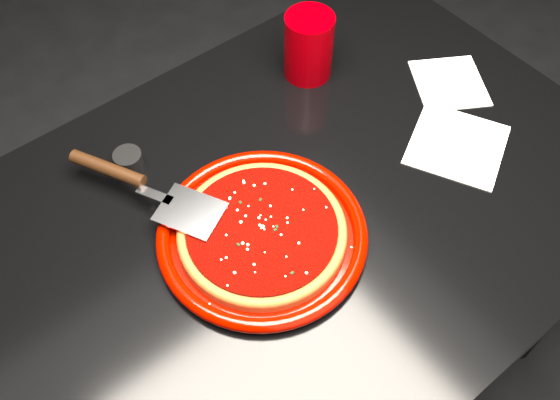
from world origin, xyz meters
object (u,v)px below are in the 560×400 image
Objects in this scene: cup at (309,46)px; table at (282,312)px; ramekin at (129,161)px; plate at (262,234)px; pizza_server at (147,187)px.

table is at bearing -136.98° from cup.
table is 0.48m from ramekin.
cup is (0.30, 0.25, 0.05)m from plate.
cup is at bearing 39.42° from plate.
table is 3.60× the size of pizza_server.
plate is at bearing -70.35° from ramekin.
table is at bearing 18.26° from plate.
plate is 0.20m from pizza_server.
ramekin is (-0.09, 0.25, 0.01)m from plate.
cup is (0.25, 0.23, 0.44)m from table.
ramekin is at bearing 55.75° from pizza_server.
plate is 0.39m from cup.
plate is at bearing -140.58° from cup.
ramekin is (-0.39, 0.01, -0.05)m from cup.
cup reaches higher than table.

